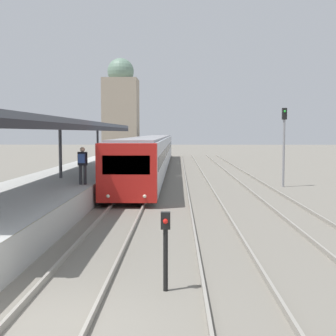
{
  "coord_description": "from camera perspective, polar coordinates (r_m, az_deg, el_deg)",
  "views": [
    {
      "loc": [
        2.25,
        -7.77,
        3.34
      ],
      "look_at": [
        1.76,
        15.36,
        1.58
      ],
      "focal_mm": 50.0,
      "sensor_mm": 36.0,
      "label": 1
    }
  ],
  "objects": [
    {
      "name": "platform_canopy",
      "position": [
        24.32,
        -12.94,
        5.22
      ],
      "size": [
        4.0,
        27.62,
        2.84
      ],
      "color": "#4C515B",
      "rests_on": "station_platform"
    },
    {
      "name": "track_middle_line",
      "position": [
        8.53,
        10.16,
        -18.25
      ],
      "size": [
        1.5,
        120.0,
        0.15
      ],
      "color": "gray",
      "rests_on": "ground_plane"
    },
    {
      "name": "signal_mast_far",
      "position": [
        29.42,
        13.96,
        3.66
      ],
      "size": [
        0.28,
        0.29,
        4.83
      ],
      "color": "gray",
      "rests_on": "ground_plane"
    },
    {
      "name": "signal_post_near",
      "position": [
        9.92,
        -0.3,
        -9.0
      ],
      "size": [
        0.2,
        0.22,
        1.68
      ],
      "color": "black",
      "rests_on": "ground_plane"
    },
    {
      "name": "distant_domed_building",
      "position": [
        63.37,
        -5.76,
        6.98
      ],
      "size": [
        4.59,
        4.59,
        13.19
      ],
      "color": "gray",
      "rests_on": "ground_plane"
    },
    {
      "name": "train_near",
      "position": [
        42.49,
        -1.81,
        2.09
      ],
      "size": [
        2.68,
        44.46,
        2.99
      ],
      "color": "red",
      "rests_on": "ground_plane"
    },
    {
      "name": "ground_plane",
      "position": [
        8.76,
        -14.5,
        -18.23
      ],
      "size": [
        240.0,
        240.0,
        0.0
      ],
      "primitive_type": "plane",
      "color": "slate"
    },
    {
      "name": "person_on_platform",
      "position": [
        21.04,
        -10.39,
        0.68
      ],
      "size": [
        0.4,
        0.4,
        1.66
      ],
      "color": "#2D2D33",
      "rests_on": "station_platform"
    },
    {
      "name": "track_platform_line",
      "position": [
        8.73,
        -14.51,
        -17.78
      ],
      "size": [
        1.51,
        120.0,
        0.15
      ],
      "color": "gray",
      "rests_on": "ground_plane"
    }
  ]
}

